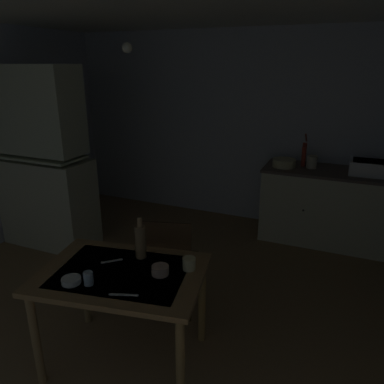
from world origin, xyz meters
The scene contains 18 objects.
ground_plane centered at (0.00, 0.00, 0.00)m, with size 5.28×5.28×0.00m, color olive.
wall_back centered at (0.00, 2.09, 1.22)m, with size 4.38×0.10×2.44m, color silver.
hutch_cabinet centered at (-1.59, 0.42, 0.95)m, with size 1.05×0.50×2.02m.
counter_cabinet centered at (1.36, 1.72, 0.44)m, with size 1.45×0.64×0.88m.
sink_basin centered at (1.78, 1.72, 0.95)m, with size 0.44×0.34×0.15m.
hand_pump centered at (1.06, 1.77, 1.05)m, with size 0.05×0.27×0.39m.
mixing_bowl_counter centered at (0.85, 1.67, 0.92)m, with size 0.27×0.27×0.09m, color beige.
stoneware_crock centered at (1.16, 1.73, 0.95)m, with size 0.12×0.12×0.14m, color beige.
dining_table centered at (0.23, -0.84, 0.62)m, with size 1.20×0.93×0.72m.
chair_far_side centered at (0.29, -0.22, 0.48)m, with size 0.49×0.49×0.88m.
serving_bowl_wide centered at (0.02, -1.07, 0.74)m, with size 0.12×0.12×0.03m, color white.
soup_bowl_small centered at (0.49, -0.77, 0.75)m, with size 0.11×0.11×0.06m, color tan.
teacup_mint centered at (0.13, -1.05, 0.76)m, with size 0.06×0.06×0.09m, color #9EB2C6.
teacup_cream centered at (0.63, -0.64, 0.76)m, with size 0.09×0.09×0.08m, color beige.
glass_bottle centered at (0.25, -0.62, 0.85)m, with size 0.08×0.08×0.31m.
table_knife centered at (0.39, -1.06, 0.72)m, with size 0.18×0.02×0.01m, color silver.
teaspoon_near_bowl centered at (0.10, -0.75, 0.72)m, with size 0.15×0.02×0.01m, color beige.
pendant_bulb centered at (-0.16, 0.00, 2.14)m, with size 0.08×0.08×0.08m, color #F9EFCC.
Camera 1 is at (1.50, -2.63, 2.02)m, focal length 34.73 mm.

